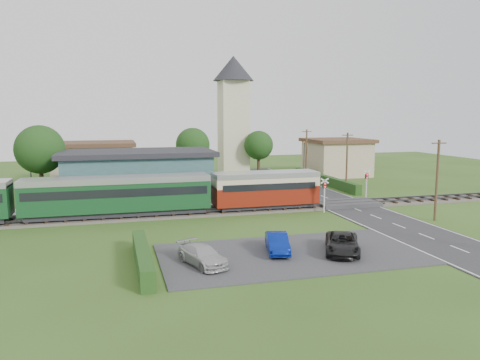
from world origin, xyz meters
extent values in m
plane|color=#2D4C19|center=(0.00, 0.00, 0.00)|extent=(120.00, 120.00, 0.00)
cube|color=#4C443D|center=(0.00, 2.00, 0.10)|extent=(76.00, 3.20, 0.20)
cube|color=#3F3F47|center=(0.00, 1.28, 0.42)|extent=(76.00, 0.08, 0.15)
cube|color=#3F3F47|center=(0.00, 2.72, 0.42)|extent=(76.00, 0.08, 0.15)
cube|color=#28282B|center=(10.00, 0.00, 0.03)|extent=(6.00, 70.00, 0.05)
cube|color=#333335|center=(-1.50, -12.00, 0.04)|extent=(17.00, 9.00, 0.08)
cube|color=#333335|center=(10.00, 2.00, 0.23)|extent=(6.20, 3.40, 0.45)
cube|color=gray|center=(-10.00, 5.20, 0.23)|extent=(30.00, 3.00, 0.45)
cube|color=beige|center=(-18.00, 5.20, 1.65)|extent=(2.00, 2.00, 2.40)
cube|color=#232328|center=(-18.00, 5.20, 2.93)|extent=(2.30, 2.30, 0.15)
cube|color=#385455|center=(-10.00, 11.00, 2.40)|extent=(15.00, 8.00, 4.80)
cube|color=#232328|center=(-10.00, 11.00, 5.05)|extent=(16.00, 9.00, 0.50)
cube|color=#232328|center=(-10.00, 7.06, 1.10)|extent=(1.20, 0.12, 2.20)
cube|color=black|center=(-15.00, 7.06, 2.40)|extent=(1.00, 0.12, 1.20)
cube|color=black|center=(-13.00, 7.06, 2.40)|extent=(1.00, 0.12, 1.20)
cube|color=black|center=(-7.00, 7.06, 2.40)|extent=(1.00, 0.12, 1.20)
cube|color=black|center=(-5.00, 7.06, 2.40)|extent=(1.00, 0.12, 1.20)
cube|color=#232328|center=(1.40, 2.00, 0.59)|extent=(9.00, 2.20, 0.50)
cube|color=maroon|center=(1.40, 2.00, 1.59)|extent=(10.00, 2.80, 1.80)
cube|color=beige|center=(1.40, 2.00, 2.84)|extent=(10.00, 2.82, 0.90)
cube|color=black|center=(1.40, 2.00, 2.49)|extent=(9.00, 2.88, 0.60)
cube|color=#AFB0B2|center=(1.40, 2.00, 3.49)|extent=(10.00, 2.90, 0.45)
cube|color=#232328|center=(-12.20, 2.00, 0.59)|extent=(15.20, 2.20, 0.50)
cube|color=#113E1C|center=(-12.20, 2.00, 2.09)|extent=(16.00, 2.80, 2.60)
cube|color=black|center=(-12.20, 2.00, 2.49)|extent=(15.40, 2.86, 0.70)
cube|color=#AFB0B2|center=(-12.20, 2.00, 3.49)|extent=(16.00, 2.90, 0.50)
cube|color=beige|center=(5.00, 28.00, 7.00)|extent=(4.00, 4.00, 14.00)
cone|color=#232328|center=(5.00, 28.00, 15.80)|extent=(6.00, 6.00, 3.60)
cube|color=tan|center=(-15.00, 25.00, 2.50)|extent=(10.00, 8.00, 5.00)
cube|color=#472D1E|center=(-15.00, 25.00, 5.25)|extent=(10.80, 8.80, 0.50)
cube|color=tan|center=(20.00, 24.00, 2.50)|extent=(8.00, 8.00, 5.00)
cube|color=#472D1E|center=(20.00, 24.00, 5.25)|extent=(8.80, 8.80, 0.50)
cube|color=#193814|center=(-11.00, -12.00, 0.60)|extent=(0.80, 9.00, 1.20)
cube|color=#193814|center=(14.20, 16.00, 0.60)|extent=(0.80, 18.00, 1.20)
cube|color=#193814|center=(-10.00, 15.50, 0.65)|extent=(22.00, 0.80, 1.30)
cylinder|color=#332316|center=(-20.00, 14.00, 2.06)|extent=(0.44, 0.44, 4.12)
sphere|color=#143311|center=(-20.00, 14.00, 5.40)|extent=(5.20, 5.20, 5.20)
cylinder|color=#332316|center=(-2.00, 23.00, 1.93)|extent=(0.44, 0.44, 3.85)
sphere|color=#143311|center=(-2.00, 23.00, 5.04)|extent=(4.60, 4.60, 4.60)
cylinder|color=#332316|center=(8.00, 25.00, 1.79)|extent=(0.44, 0.44, 3.58)
sphere|color=#143311|center=(8.00, 25.00, 4.68)|extent=(4.20, 4.20, 4.20)
cylinder|color=#473321|center=(14.20, -6.00, 3.50)|extent=(0.22, 0.22, 7.00)
cube|color=#473321|center=(14.20, -6.00, 6.70)|extent=(1.40, 0.10, 0.10)
cylinder|color=#473321|center=(14.20, 10.00, 3.50)|extent=(0.22, 0.22, 7.00)
cube|color=#473321|center=(14.20, 10.00, 6.70)|extent=(1.40, 0.10, 0.10)
cylinder|color=#473321|center=(14.20, 22.00, 3.50)|extent=(0.22, 0.22, 7.00)
cube|color=#473321|center=(14.20, 22.00, 6.70)|extent=(1.40, 0.10, 0.10)
cylinder|color=silver|center=(6.40, -0.40, 1.50)|extent=(0.12, 0.12, 3.00)
cube|color=#232328|center=(6.40, -0.40, 2.60)|extent=(0.35, 0.18, 0.55)
sphere|color=#FF190C|center=(6.40, -0.52, 2.75)|extent=(0.14, 0.14, 0.14)
sphere|color=#FF190C|center=(6.40, -0.52, 2.45)|extent=(0.14, 0.14, 0.14)
cube|color=silver|center=(6.40, -0.40, 3.00)|extent=(0.84, 0.05, 0.55)
cube|color=silver|center=(6.40, -0.40, 3.00)|extent=(0.84, 0.05, 0.55)
cylinder|color=silver|center=(13.60, 4.40, 1.50)|extent=(0.12, 0.12, 3.00)
cube|color=#232328|center=(13.60, 4.40, 2.60)|extent=(0.35, 0.18, 0.55)
sphere|color=#FF190C|center=(13.60, 4.28, 2.75)|extent=(0.14, 0.14, 0.14)
sphere|color=#FF190C|center=(13.60, 4.28, 2.45)|extent=(0.14, 0.14, 0.14)
cube|color=silver|center=(13.60, 4.40, 3.00)|extent=(0.84, 0.05, 0.55)
cube|color=silver|center=(13.60, 4.40, 3.00)|extent=(0.84, 0.05, 0.55)
cylinder|color=#3F3F47|center=(-22.00, 20.00, 2.50)|extent=(0.14, 0.14, 5.00)
sphere|color=orange|center=(-22.00, 20.00, 5.00)|extent=(0.30, 0.30, 0.30)
cylinder|color=#3F3F47|center=(16.00, 27.00, 2.50)|extent=(0.14, 0.14, 5.00)
sphere|color=orange|center=(16.00, 27.00, 5.00)|extent=(0.30, 0.30, 0.30)
imported|color=navy|center=(9.46, 11.79, 0.67)|extent=(3.81, 1.90, 1.25)
imported|color=navy|center=(-2.23, -11.48, 0.71)|extent=(2.16, 4.02, 1.26)
imported|color=#B5B5B5|center=(-7.50, -12.75, 0.68)|extent=(2.97, 4.47, 1.20)
imported|color=black|center=(1.84, -12.74, 0.72)|extent=(3.89, 5.08, 1.28)
imported|color=gray|center=(-2.32, 5.11, 1.39)|extent=(0.71, 0.49, 1.88)
imported|color=gray|center=(-17.37, 5.11, 1.33)|extent=(0.94, 1.05, 1.77)
camera|label=1|loc=(-12.51, -39.74, 9.11)|focal=35.00mm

